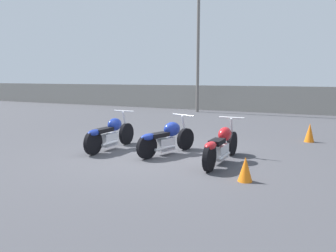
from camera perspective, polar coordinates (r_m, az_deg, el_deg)
ground_plane at (r=7.78m, az=-2.04°, el=-5.37°), size 60.00×60.00×0.00m
fence_back at (r=18.26m, az=14.43°, el=4.57°), size 40.00×0.04×1.41m
light_pole_left at (r=18.07m, az=5.32°, el=18.12°), size 0.70×0.35×8.41m
motorcycle_slot_0 at (r=8.60m, az=-10.05°, el=-1.31°), size 0.64×2.03×0.96m
motorcycle_slot_1 at (r=7.94m, az=-0.24°, el=-2.06°), size 0.88×1.85×0.93m
motorcycle_slot_2 at (r=7.23m, az=9.29°, el=-3.32°), size 0.61×2.15×0.94m
traffic_cone_near at (r=10.34m, az=23.44°, el=-1.08°), size 0.28×0.28×0.54m
traffic_cone_far at (r=6.09m, az=13.32°, el=-7.32°), size 0.26×0.26×0.45m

